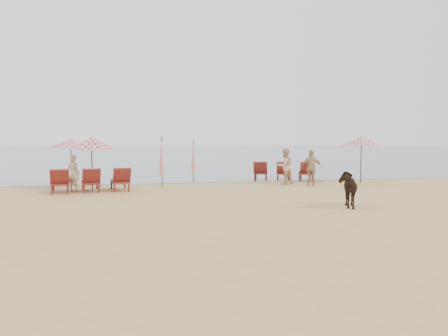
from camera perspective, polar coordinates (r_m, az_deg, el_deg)
The scene contains 13 objects.
ground at distance 12.81m, azimuth 4.74°, elevation -6.34°, with size 120.00×120.00×0.00m, color tan.
sea at distance 92.17m, azimuth -9.87°, elevation 2.28°, with size 160.00×140.00×0.06m, color #51606B.
lounger_cluster_left at distance 19.49m, azimuth -17.00°, elevation -1.58°, with size 3.43×2.30×0.71m.
lounger_cluster_right at distance 24.22m, azimuth 7.76°, elevation -0.44°, with size 3.67×2.84×0.71m.
umbrella_open_left_a at distance 21.77m, azimuth -19.39°, elevation 3.04°, with size 2.01×2.01×2.29m.
umbrella_open_left_b at distance 19.82m, azimuth -16.92°, elevation 3.16°, with size 1.90×1.94×2.42m.
umbrella_open_right at distance 23.66m, azimuth 17.50°, elevation 3.40°, with size 1.98×1.98×2.41m.
umbrella_closed_left at distance 20.75m, azimuth -8.11°, elevation 1.59°, with size 0.29×0.29×2.40m.
umbrella_closed_right at distance 22.80m, azimuth -3.99°, elevation 1.63°, with size 0.28×0.28×2.28m.
cow at distance 15.01m, azimuth 15.70°, elevation -2.56°, with size 0.68×1.49×1.26m, color black.
beachgoer_left at distance 19.93m, azimuth -19.05°, elevation -0.64°, with size 0.58×0.38×1.58m, color tan.
beachgoer_right_a at distance 22.09m, azimuth 7.98°, elevation 0.22°, with size 0.87×0.68×1.80m, color #D3AA84.
beachgoer_right_b at distance 21.57m, azimuth 11.37°, elevation 0.02°, with size 1.02×0.42×1.74m, color tan.
Camera 1 is at (-3.67, -12.07, 2.24)m, focal length 35.00 mm.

